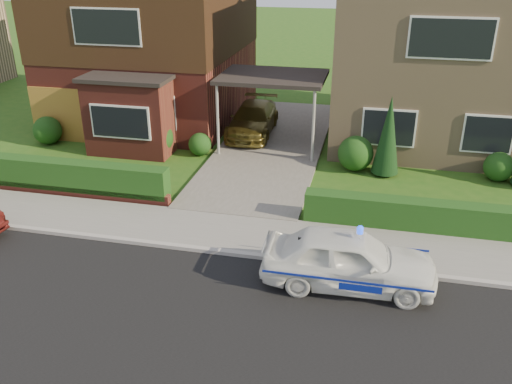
# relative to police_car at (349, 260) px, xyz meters

# --- Properties ---
(ground) EXTENTS (120.00, 120.00, 0.00)m
(ground) POSITION_rel_police_car_xyz_m (-3.43, -2.40, -0.66)
(ground) COLOR #245316
(ground) RESTS_ON ground
(road) EXTENTS (60.00, 6.00, 0.02)m
(road) POSITION_rel_police_car_xyz_m (-3.43, -2.40, -0.66)
(road) COLOR black
(road) RESTS_ON ground
(kerb) EXTENTS (60.00, 0.16, 0.12)m
(kerb) POSITION_rel_police_car_xyz_m (-3.43, 0.65, -0.60)
(kerb) COLOR #9E9993
(kerb) RESTS_ON ground
(sidewalk) EXTENTS (60.00, 2.00, 0.10)m
(sidewalk) POSITION_rel_police_car_xyz_m (-3.43, 1.70, -0.61)
(sidewalk) COLOR slate
(sidewalk) RESTS_ON ground
(driveway) EXTENTS (3.80, 12.00, 0.12)m
(driveway) POSITION_rel_police_car_xyz_m (-3.43, 8.60, -0.60)
(driveway) COLOR #666059
(driveway) RESTS_ON ground
(house_left) EXTENTS (7.50, 9.53, 7.25)m
(house_left) POSITION_rel_police_car_xyz_m (-9.21, 11.50, 3.15)
(house_left) COLOR maroon
(house_left) RESTS_ON ground
(house_right) EXTENTS (7.50, 8.06, 7.25)m
(house_right) POSITION_rel_police_car_xyz_m (2.37, 11.59, 3.00)
(house_right) COLOR tan
(house_right) RESTS_ON ground
(carport_link) EXTENTS (3.80, 3.00, 2.77)m
(carport_link) POSITION_rel_police_car_xyz_m (-3.43, 8.55, 1.99)
(carport_link) COLOR black
(carport_link) RESTS_ON ground
(garage_door) EXTENTS (2.20, 0.10, 2.10)m
(garage_door) POSITION_rel_police_car_xyz_m (-11.68, 7.56, 0.39)
(garage_door) COLOR brown
(garage_door) RESTS_ON ground
(dwarf_wall) EXTENTS (7.70, 0.25, 0.36)m
(dwarf_wall) POSITION_rel_police_car_xyz_m (-9.23, 2.90, -0.48)
(dwarf_wall) COLOR maroon
(dwarf_wall) RESTS_ON ground
(hedge_left) EXTENTS (7.50, 0.55, 0.90)m
(hedge_left) POSITION_rel_police_car_xyz_m (-9.23, 3.05, -0.66)
(hedge_left) COLOR #183711
(hedge_left) RESTS_ON ground
(hedge_right) EXTENTS (7.50, 0.55, 0.80)m
(hedge_right) POSITION_rel_police_car_xyz_m (2.37, 2.95, -0.66)
(hedge_right) COLOR #183711
(hedge_right) RESTS_ON ground
(shrub_left_far) EXTENTS (1.08, 1.08, 1.08)m
(shrub_left_far) POSITION_rel_police_car_xyz_m (-11.93, 7.10, -0.12)
(shrub_left_far) COLOR #183711
(shrub_left_far) RESTS_ON ground
(shrub_left_mid) EXTENTS (1.32, 1.32, 1.32)m
(shrub_left_mid) POSITION_rel_police_car_xyz_m (-7.43, 6.90, -0.00)
(shrub_left_mid) COLOR #183711
(shrub_left_mid) RESTS_ON ground
(shrub_left_near) EXTENTS (0.84, 0.84, 0.84)m
(shrub_left_near) POSITION_rel_police_car_xyz_m (-5.83, 7.20, -0.24)
(shrub_left_near) COLOR #183711
(shrub_left_near) RESTS_ON ground
(shrub_right_near) EXTENTS (1.20, 1.20, 1.20)m
(shrub_right_near) POSITION_rel_police_car_xyz_m (-0.23, 7.00, -0.06)
(shrub_right_near) COLOR #183711
(shrub_right_near) RESTS_ON ground
(shrub_right_mid) EXTENTS (0.96, 0.96, 0.96)m
(shrub_right_mid) POSITION_rel_police_car_xyz_m (4.37, 7.10, -0.18)
(shrub_right_mid) COLOR #183711
(shrub_right_mid) RESTS_ON ground
(conifer_a) EXTENTS (0.90, 0.90, 2.60)m
(conifer_a) POSITION_rel_police_car_xyz_m (0.77, 6.80, 0.64)
(conifer_a) COLOR black
(conifer_a) RESTS_ON ground
(police_car) EXTENTS (3.58, 3.94, 1.49)m
(police_car) POSITION_rel_police_car_xyz_m (0.00, 0.00, 0.00)
(police_car) COLOR white
(police_car) RESTS_ON ground
(driveway_car) EXTENTS (1.79, 4.11, 1.18)m
(driveway_car) POSITION_rel_police_car_xyz_m (-4.43, 9.71, 0.04)
(driveway_car) COLOR brown
(driveway_car) RESTS_ON driveway
(potted_plant_a) EXTENTS (0.44, 0.34, 0.76)m
(potted_plant_a) POSITION_rel_police_car_xyz_m (-8.74, 6.44, -0.28)
(potted_plant_a) COLOR gray
(potted_plant_a) RESTS_ON ground
(potted_plant_b) EXTENTS (0.46, 0.44, 0.66)m
(potted_plant_b) POSITION_rel_police_car_xyz_m (-8.49, 4.00, -0.33)
(potted_plant_b) COLOR gray
(potted_plant_b) RESTS_ON ground
(potted_plant_c) EXTENTS (0.50, 0.50, 0.74)m
(potted_plant_c) POSITION_rel_police_car_xyz_m (-5.93, 3.60, -0.30)
(potted_plant_c) COLOR gray
(potted_plant_c) RESTS_ON ground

